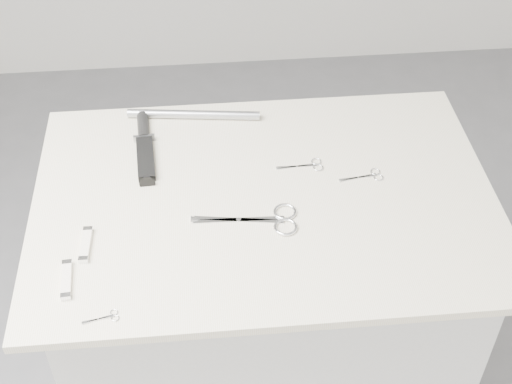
{
  "coord_description": "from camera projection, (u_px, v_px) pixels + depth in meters",
  "views": [
    {
      "loc": [
        -0.12,
        -1.12,
        1.97
      ],
      "look_at": [
        -0.02,
        0.01,
        0.92
      ],
      "focal_mm": 50.0,
      "sensor_mm": 36.0,
      "label": 1
    }
  ],
  "objects": [
    {
      "name": "metal_rail",
      "position": [
        194.0,
        114.0,
        1.74
      ],
      "size": [
        0.32,
        0.06,
        0.02
      ],
      "primitive_type": "cylinder",
      "rotation": [
        0.0,
        1.57,
        -0.13
      ],
      "color": "#999BA1",
      "rests_on": "display_board"
    },
    {
      "name": "embroidery_scissors_b",
      "position": [
        308.0,
        166.0,
        1.61
      ],
      "size": [
        0.11,
        0.05,
        0.0
      ],
      "rotation": [
        0.0,
        0.0,
        0.05
      ],
      "color": "silver",
      "rests_on": "display_board"
    },
    {
      "name": "plinth",
      "position": [
        263.0,
        327.0,
        1.86
      ],
      "size": [
        0.9,
        0.6,
        0.9
      ],
      "primitive_type": "cube",
      "color": "silver",
      "rests_on": "ground"
    },
    {
      "name": "pocket_knife_a",
      "position": [
        86.0,
        245.0,
        1.43
      ],
      "size": [
        0.02,
        0.09,
        0.01
      ],
      "rotation": [
        0.0,
        0.0,
        1.54
      ],
      "color": "white",
      "rests_on": "display_board"
    },
    {
      "name": "sheathed_knife",
      "position": [
        144.0,
        143.0,
        1.66
      ],
      "size": [
        0.06,
        0.24,
        0.03
      ],
      "rotation": [
        0.0,
        0.0,
        1.64
      ],
      "color": "black",
      "rests_on": "display_board"
    },
    {
      "name": "tiny_scissors",
      "position": [
        106.0,
        317.0,
        1.3
      ],
      "size": [
        0.07,
        0.03,
        0.0
      ],
      "rotation": [
        0.0,
        0.0,
        0.22
      ],
      "color": "silver",
      "rests_on": "display_board"
    },
    {
      "name": "display_board",
      "position": [
        265.0,
        199.0,
        1.55
      ],
      "size": [
        1.0,
        0.7,
        0.02
      ],
      "primitive_type": "cube",
      "color": "beige",
      "rests_on": "plinth"
    },
    {
      "name": "embroidery_scissors_a",
      "position": [
        368.0,
        176.0,
        1.59
      ],
      "size": [
        0.1,
        0.04,
        0.0
      ],
      "rotation": [
        0.0,
        0.0,
        0.14
      ],
      "color": "silver",
      "rests_on": "display_board"
    },
    {
      "name": "large_shears",
      "position": [
        269.0,
        220.0,
        1.48
      ],
      "size": [
        0.22,
        0.1,
        0.01
      ],
      "rotation": [
        0.0,
        0.0,
        -0.09
      ],
      "color": "silver",
      "rests_on": "display_board"
    },
    {
      "name": "pocket_knife_b",
      "position": [
        66.0,
        279.0,
        1.36
      ],
      "size": [
        0.03,
        0.1,
        0.01
      ],
      "rotation": [
        0.0,
        0.0,
        1.64
      ],
      "color": "white",
      "rests_on": "display_board"
    }
  ]
}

